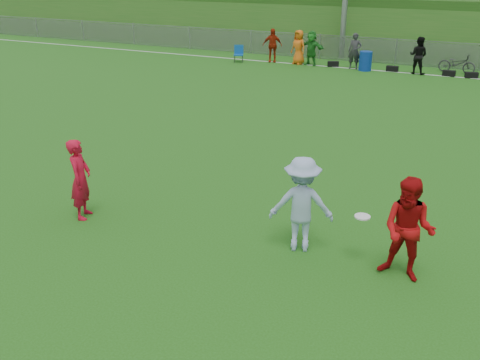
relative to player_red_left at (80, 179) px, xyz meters
The scene contains 13 objects.
ground 2.84m from the player_red_left, ahead, with size 120.00×120.00×0.00m, color #225512.
sideline_far 18.59m from the player_red_left, 81.68° to the left, with size 60.00×0.10×0.01m, color white.
fence 20.55m from the player_red_left, 82.48° to the left, with size 58.00×0.06×1.30m.
berm 31.49m from the player_red_left, 85.10° to the left, with size 120.00×18.00×3.00m, color #215718.
spectator_row 18.37m from the player_red_left, 90.79° to the left, with size 8.25×0.86×1.69m.
gear_bags 18.85m from the player_red_left, 78.68° to the left, with size 7.01×0.44×0.26m.
player_red_left is the anchor object (origin of this frame).
player_red_center 6.42m from the player_red_left, ahead, with size 0.87×0.68×1.80m, color #AA0B0D.
player_blue 4.55m from the player_red_left, ahead, with size 1.16×0.67×1.80m, color #9FB7DD.
frisbee 5.64m from the player_red_left, ahead, with size 0.28×0.28×0.03m.
recycling_bin 18.22m from the player_red_left, 84.73° to the left, with size 0.60×0.60×0.91m, color #0D3395.
camp_chair 18.24m from the player_red_left, 105.19° to the left, with size 0.62×0.62×0.85m.
bicycle 20.19m from the player_red_left, 73.64° to the left, with size 0.58×1.67×0.88m, color #29292B.
Camera 1 is at (4.52, -8.06, 4.99)m, focal length 40.00 mm.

